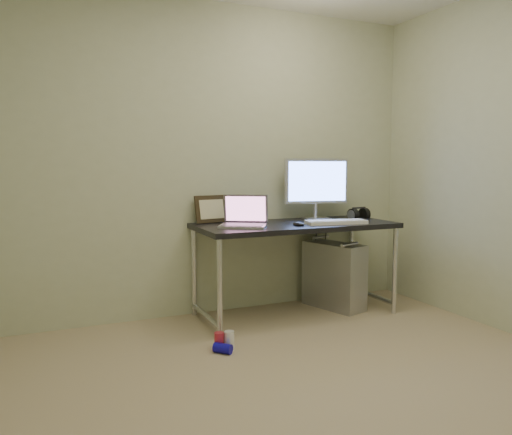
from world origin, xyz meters
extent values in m
plane|color=tan|center=(0.00, 0.00, 0.00)|extent=(3.50, 3.50, 0.00)
cube|color=beige|center=(0.00, 1.75, 1.25)|extent=(3.50, 0.02, 2.50)
cube|color=black|center=(0.54, 1.40, 0.73)|extent=(1.59, 0.70, 0.04)
cylinder|color=silver|center=(-0.21, 1.09, 0.35)|extent=(0.04, 0.04, 0.71)
cylinder|color=silver|center=(-0.21, 1.71, 0.35)|extent=(0.04, 0.04, 0.71)
cylinder|color=silver|center=(1.30, 1.09, 0.35)|extent=(0.04, 0.04, 0.71)
cylinder|color=silver|center=(1.30, 1.71, 0.35)|extent=(0.04, 0.04, 0.71)
cylinder|color=silver|center=(-0.21, 1.40, 0.08)|extent=(0.04, 0.62, 0.04)
cylinder|color=silver|center=(1.30, 1.40, 0.08)|extent=(0.04, 0.62, 0.04)
cube|color=#ACACB0|center=(0.94, 1.44, 0.28)|extent=(0.38, 0.58, 0.56)
cylinder|color=silver|center=(0.94, 1.22, 0.58)|extent=(0.20, 0.09, 0.03)
cylinder|color=silver|center=(0.94, 1.66, 0.58)|extent=(0.20, 0.09, 0.03)
cylinder|color=black|center=(0.89, 1.70, 0.40)|extent=(0.01, 0.16, 0.69)
cylinder|color=black|center=(0.98, 1.68, 0.38)|extent=(0.02, 0.11, 0.71)
cylinder|color=#BC2337|center=(-0.29, 0.90, 0.06)|extent=(0.08, 0.08, 0.12)
cylinder|color=white|center=(-0.22, 0.88, 0.06)|extent=(0.09, 0.09, 0.12)
cylinder|color=#110BB1|center=(-0.29, 0.83, 0.03)|extent=(0.13, 0.13, 0.07)
cube|color=silver|center=(0.06, 1.33, 0.76)|extent=(0.42, 0.39, 0.02)
cube|color=slate|center=(0.06, 1.33, 0.77)|extent=(0.36, 0.33, 0.00)
cube|color=gray|center=(0.13, 1.44, 0.88)|extent=(0.32, 0.22, 0.22)
cube|color=#804868|center=(0.13, 1.43, 0.88)|extent=(0.28, 0.19, 0.19)
cube|color=silver|center=(0.83, 1.56, 0.76)|extent=(0.25, 0.20, 0.02)
cylinder|color=silver|center=(0.83, 1.58, 0.83)|extent=(0.04, 0.04, 0.12)
cube|color=silver|center=(0.83, 1.57, 1.08)|extent=(0.55, 0.14, 0.38)
cube|color=#5D86FF|center=(0.83, 1.55, 1.08)|extent=(0.49, 0.11, 0.33)
cube|color=white|center=(0.81, 1.22, 0.76)|extent=(0.50, 0.24, 0.03)
ellipsoid|color=black|center=(1.07, 1.27, 0.77)|extent=(0.11, 0.14, 0.04)
ellipsoid|color=black|center=(0.48, 1.23, 0.77)|extent=(0.09, 0.12, 0.04)
cylinder|color=black|center=(1.16, 1.50, 0.78)|extent=(0.06, 0.12, 0.11)
cylinder|color=black|center=(1.29, 1.50, 0.78)|extent=(0.06, 0.12, 0.11)
cube|color=black|center=(1.23, 1.50, 0.84)|extent=(0.15, 0.04, 0.01)
cube|color=black|center=(-0.07, 1.70, 0.86)|extent=(0.28, 0.11, 0.22)
cylinder|color=silver|center=(0.10, 1.68, 0.80)|extent=(0.01, 0.01, 0.09)
cylinder|color=white|center=(0.10, 1.68, 0.85)|extent=(0.04, 0.03, 0.04)
camera|label=1|loc=(-1.35, -2.11, 1.21)|focal=35.00mm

